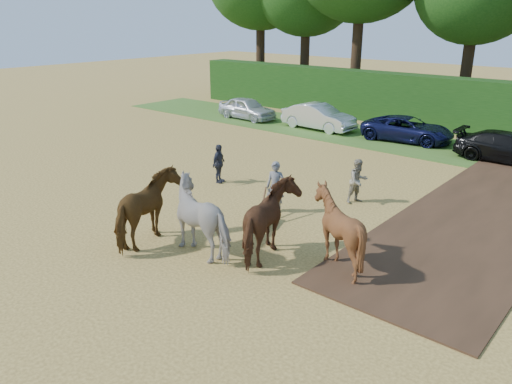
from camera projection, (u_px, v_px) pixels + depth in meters
The scene contains 6 objects.
ground at pixel (348, 271), 13.07m from camera, with size 120.00×120.00×0.00m, color gold.
earth_strip at pixel (491, 209), 17.17m from camera, with size 4.50×17.00×0.05m, color #472D1C.
grass_verge at pixel (504, 159), 23.11m from camera, with size 50.00×5.00×0.03m, color #38601E.
spectator_near at pixel (358, 181), 17.58m from camera, with size 0.78×0.60×1.59m, color #B9B091.
spectator_far at pixel (219, 164), 19.70m from camera, with size 0.91×0.38×1.55m, color #2A2D38.
plough_team at pixel (240, 218), 13.72m from camera, with size 7.00×5.99×2.10m.
Camera 1 is at (5.68, -10.42, 6.33)m, focal length 35.00 mm.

